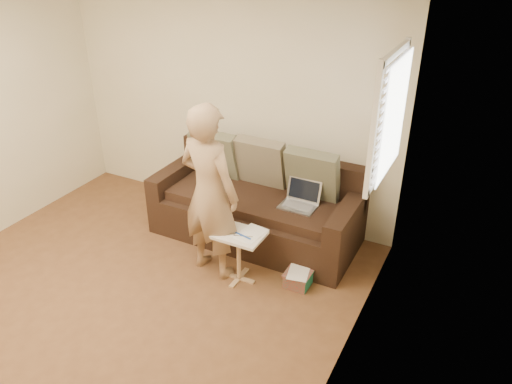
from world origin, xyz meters
TOP-DOWN VIEW (x-y plane):
  - floor at (0.00, 0.00)m, footprint 4.50×4.50m
  - ceiling at (0.00, 0.00)m, footprint 4.50×4.50m
  - wall_back at (0.00, 2.25)m, footprint 4.00×0.00m
  - wall_right at (2.00, 0.00)m, footprint 0.00×4.50m
  - window_blinds at (1.95, 1.50)m, footprint 0.12×0.88m
  - sofa at (0.60, 1.77)m, footprint 2.20×0.95m
  - pillow_left at (0.00, 1.97)m, footprint 0.55×0.29m
  - pillow_mid at (0.55, 2.01)m, footprint 0.55×0.27m
  - pillow_right at (1.15, 1.98)m, footprint 0.55×0.28m
  - laptop_silver at (1.11, 1.73)m, footprint 0.36×0.27m
  - laptop_white at (0.10, 1.71)m, footprint 0.38×0.36m
  - person at (0.50, 1.05)m, footprint 0.69×0.52m
  - side_table at (0.81, 1.03)m, footprint 0.48×0.34m
  - drinking_glass at (0.66, 1.11)m, footprint 0.07×0.07m
  - scissors at (0.88, 1.00)m, footprint 0.18×0.10m
  - paper_on_table at (0.92, 1.07)m, footprint 0.25×0.33m
  - striped_box at (1.36, 1.20)m, footprint 0.24×0.24m

SIDE VIEW (x-z plane):
  - floor at x=0.00m, z-range 0.00..0.00m
  - striped_box at x=1.36m, z-range 0.00..0.15m
  - side_table at x=0.81m, z-range 0.00..0.53m
  - sofa at x=0.60m, z-range 0.00..0.85m
  - laptop_silver at x=1.11m, z-range 0.40..0.64m
  - laptop_white at x=0.10m, z-range 0.41..0.63m
  - paper_on_table at x=0.92m, z-range 0.53..0.53m
  - scissors at x=0.88m, z-range 0.53..0.54m
  - drinking_glass at x=0.66m, z-range 0.53..0.65m
  - pillow_left at x=0.00m, z-range 0.51..1.07m
  - pillow_mid at x=0.55m, z-range 0.51..1.07m
  - pillow_right at x=1.15m, z-range 0.51..1.07m
  - person at x=0.50m, z-range 0.00..1.73m
  - wall_back at x=0.00m, z-range -0.70..3.30m
  - wall_right at x=2.00m, z-range -0.95..3.55m
  - window_blinds at x=1.95m, z-range 1.16..2.24m
  - ceiling at x=0.00m, z-range 2.60..2.60m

